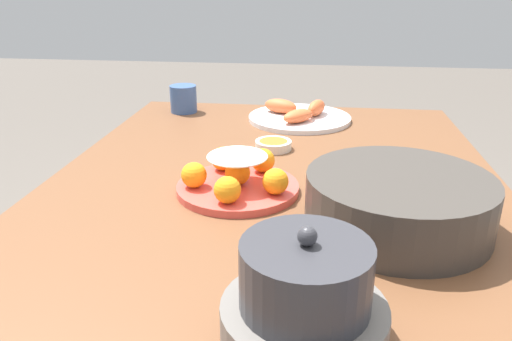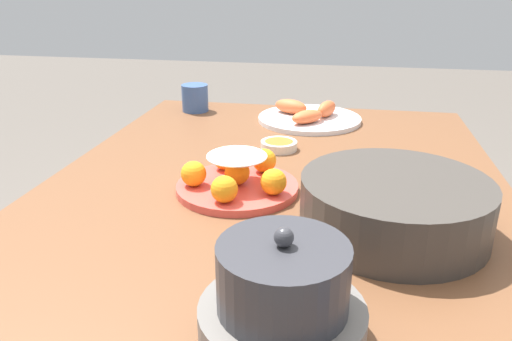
# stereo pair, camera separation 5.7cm
# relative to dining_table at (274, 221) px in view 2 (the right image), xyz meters

# --- Properties ---
(dining_table) EXTENTS (1.40, 1.01, 0.76)m
(dining_table) POSITION_rel_dining_table_xyz_m (0.00, 0.00, 0.00)
(dining_table) COLOR brown
(dining_table) RESTS_ON ground_plane
(cake_plate) EXTENTS (0.26, 0.26, 0.09)m
(cake_plate) POSITION_rel_dining_table_xyz_m (0.05, -0.07, 0.12)
(cake_plate) COLOR #E04C42
(cake_plate) RESTS_ON dining_table
(serving_bowl) EXTENTS (0.33, 0.33, 0.10)m
(serving_bowl) POSITION_rel_dining_table_xyz_m (0.17, 0.24, 0.14)
(serving_bowl) COLOR #3D3833
(serving_bowl) RESTS_ON dining_table
(sauce_bowl) EXTENTS (0.10, 0.10, 0.02)m
(sauce_bowl) POSITION_rel_dining_table_xyz_m (-0.23, -0.02, 0.10)
(sauce_bowl) COLOR silver
(sauce_bowl) RESTS_ON dining_table
(seafood_platter) EXTENTS (0.32, 0.32, 0.06)m
(seafood_platter) POSITION_rel_dining_table_xyz_m (-0.52, 0.03, 0.11)
(seafood_platter) COLOR silver
(seafood_platter) RESTS_ON dining_table
(cup_near) EXTENTS (0.09, 0.09, 0.09)m
(cup_near) POSITION_rel_dining_table_xyz_m (-0.57, -0.35, 0.13)
(cup_near) COLOR #38568E
(cup_near) RESTS_ON dining_table
(warming_pot) EXTENTS (0.21, 0.21, 0.16)m
(warming_pot) POSITION_rel_dining_table_xyz_m (0.49, 0.08, 0.15)
(warming_pot) COLOR #66605B
(warming_pot) RESTS_ON dining_table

